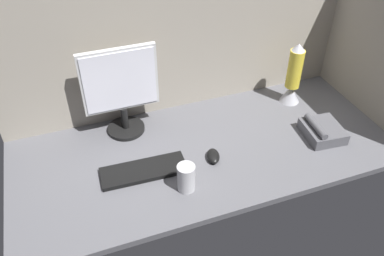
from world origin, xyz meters
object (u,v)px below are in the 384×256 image
(monitor, at_px, (121,89))
(keyboard, at_px, (144,170))
(mug_steel, at_px, (186,178))
(desk_phone, at_px, (322,131))
(lava_lamp, at_px, (293,78))
(mouse, at_px, (213,156))

(monitor, xyz_separation_m, keyboard, (0.01, -0.32, -0.22))
(monitor, bearing_deg, mug_steel, -72.57)
(desk_phone, bearing_deg, lava_lamp, 88.07)
(mug_steel, bearing_deg, keyboard, 133.03)
(keyboard, xyz_separation_m, mug_steel, (0.14, -0.15, 0.05))
(monitor, relative_size, mug_steel, 3.52)
(mug_steel, height_order, desk_phone, mug_steel)
(mouse, distance_m, desk_phone, 0.55)
(keyboard, distance_m, mouse, 0.32)
(mug_steel, bearing_deg, desk_phone, 7.72)
(mouse, bearing_deg, keyboard, -169.45)
(lava_lamp, bearing_deg, mug_steel, -150.83)
(mouse, relative_size, lava_lamp, 0.28)
(mug_steel, xyz_separation_m, desk_phone, (0.72, 0.10, -0.03))
(lava_lamp, height_order, desk_phone, lava_lamp)
(keyboard, bearing_deg, lava_lamp, 19.03)
(keyboard, height_order, mouse, mouse)
(monitor, distance_m, desk_phone, 0.97)
(mug_steel, bearing_deg, mouse, 36.24)
(mug_steel, relative_size, desk_phone, 0.61)
(lava_lamp, bearing_deg, desk_phone, -91.93)
(monitor, xyz_separation_m, lava_lamp, (0.88, -0.06, -0.09))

